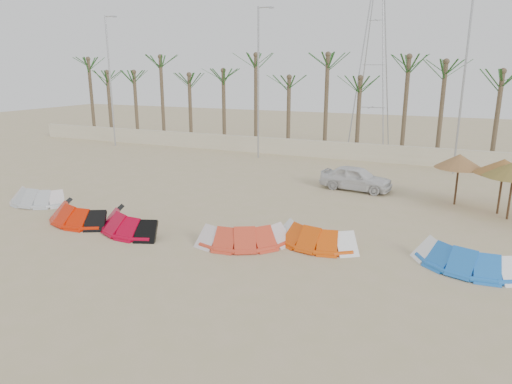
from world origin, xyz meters
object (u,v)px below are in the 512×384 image
at_px(kite_grey, 41,195).
at_px(kite_orange, 317,233).
at_px(kite_red_right, 248,233).
at_px(kite_blue, 467,255).
at_px(parasol_right, 504,167).
at_px(kite_red_left, 83,211).
at_px(car, 356,178).
at_px(kite_red_mid, 133,219).
at_px(parasol_left, 459,161).

relative_size(kite_grey, kite_orange, 0.93).
xyz_separation_m(kite_red_right, kite_blue, (7.85, 1.04, -0.00)).
bearing_deg(parasol_right, kite_grey, -160.63).
relative_size(kite_red_left, car, 1.00).
xyz_separation_m(kite_red_left, kite_red_right, (8.00, 0.45, -0.00)).
relative_size(parasol_right, car, 0.66).
bearing_deg(car, kite_grey, 130.42).
height_order(kite_red_right, parasol_right, parasol_right).
bearing_deg(kite_grey, kite_blue, 0.80).
bearing_deg(kite_blue, car, 122.66).
bearing_deg(parasol_right, kite_red_right, -138.35).
bearing_deg(kite_red_mid, car, 55.02).
bearing_deg(kite_blue, parasol_left, 93.59).
distance_m(kite_red_mid, parasol_left, 15.85).
xyz_separation_m(kite_blue, parasol_right, (1.39, 7.18, 1.86)).
height_order(kite_orange, kite_blue, same).
xyz_separation_m(kite_red_right, car, (2.14, 9.95, 0.26)).
bearing_deg(kite_orange, kite_grey, -178.98).
distance_m(parasol_right, car, 7.47).
bearing_deg(parasol_left, kite_orange, -121.00).
bearing_deg(parasol_left, parasol_right, -24.56).
relative_size(kite_red_right, parasol_left, 1.56).
bearing_deg(parasol_right, car, 166.29).
distance_m(parasol_left, parasol_right, 2.08).
xyz_separation_m(kite_blue, car, (-5.71, 8.91, 0.26)).
xyz_separation_m(kite_orange, parasol_right, (6.73, 7.19, 1.86)).
relative_size(kite_blue, car, 0.97).
xyz_separation_m(kite_grey, parasol_left, (19.30, 8.31, 1.81)).
xyz_separation_m(kite_red_left, car, (10.15, 10.40, 0.26)).
distance_m(kite_red_right, kite_orange, 2.71).
height_order(kite_grey, kite_red_mid, same).
bearing_deg(car, kite_blue, -140.00).
bearing_deg(kite_red_mid, parasol_right, 31.16).
xyz_separation_m(kite_blue, parasol_left, (-0.50, 8.04, 1.80)).
bearing_deg(kite_blue, kite_grey, -179.20).
relative_size(kite_red_left, kite_orange, 1.12).
relative_size(kite_grey, car, 0.82).
relative_size(kite_grey, kite_blue, 0.85).
xyz_separation_m(kite_grey, kite_red_right, (11.95, -0.76, 0.00)).
height_order(kite_red_mid, parasol_left, parasol_left).
relative_size(kite_orange, car, 0.89).
height_order(kite_red_right, parasol_left, parasol_left).
bearing_deg(kite_orange, kite_red_left, -172.03).
distance_m(kite_grey, car, 16.82).
distance_m(kite_red_left, parasol_left, 18.16).
xyz_separation_m(kite_grey, kite_blue, (19.80, 0.28, 0.00)).
height_order(kite_grey, car, car).
bearing_deg(kite_red_mid, kite_blue, 6.70).
relative_size(kite_red_mid, parasol_left, 1.58).
distance_m(kite_red_right, parasol_right, 12.50).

